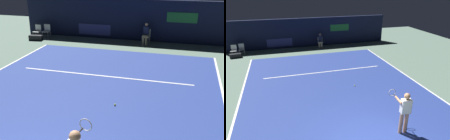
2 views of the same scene
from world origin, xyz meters
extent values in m
plane|color=slate|center=(0.00, 5.08, 0.00)|extent=(29.66, 29.66, 0.00)
cube|color=navy|center=(0.00, 5.08, 0.01)|extent=(9.81, 12.15, 0.01)
cube|color=white|center=(4.85, 5.08, 0.01)|extent=(0.10, 12.15, 0.01)
cube|color=white|center=(-4.85, 5.08, 0.01)|extent=(0.10, 12.15, 0.01)
cube|color=white|center=(0.00, 7.20, 0.01)|extent=(7.65, 0.10, 0.01)
cube|color=#141933|center=(0.00, 13.83, 1.30)|extent=(14.91, 0.30, 2.60)
cube|color=navy|center=(-2.61, 13.67, 0.55)|extent=(2.20, 0.04, 0.70)
cube|color=#1E6B2D|center=(2.98, 13.67, 1.60)|extent=(1.80, 0.04, 0.60)
cylinder|color=tan|center=(1.64, 0.45, 0.46)|extent=(0.14, 0.14, 0.92)
cylinder|color=tan|center=(1.44, 0.47, 0.46)|extent=(0.14, 0.14, 0.92)
cube|color=white|center=(1.54, 0.46, 1.20)|extent=(0.38, 0.26, 0.56)
sphere|color=tan|center=(1.54, 0.46, 1.62)|extent=(0.22, 0.22, 0.22)
cylinder|color=tan|center=(1.37, 0.70, 1.35)|extent=(0.15, 0.51, 0.09)
cylinder|color=tan|center=(1.76, 0.45, 1.12)|extent=(0.09, 0.09, 0.56)
cylinder|color=black|center=(1.40, 1.00, 1.35)|extent=(0.07, 0.30, 0.03)
torus|color=#B2B2B7|center=(1.44, 1.28, 1.35)|extent=(0.30, 0.06, 0.30)
cube|color=white|center=(0.94, 13.04, 0.46)|extent=(0.49, 0.46, 0.04)
cube|color=white|center=(0.97, 13.23, 0.69)|extent=(0.42, 0.09, 0.42)
cylinder|color=#B2B2B7|center=(0.73, 12.90, 0.23)|extent=(0.03, 0.03, 0.46)
cylinder|color=#B2B2B7|center=(1.10, 12.84, 0.23)|extent=(0.03, 0.03, 0.46)
cylinder|color=#B2B2B7|center=(0.78, 13.23, 0.23)|extent=(0.03, 0.03, 0.46)
cylinder|color=#B2B2B7|center=(1.15, 13.18, 0.23)|extent=(0.03, 0.03, 0.46)
cube|color=tan|center=(0.93, 12.96, 0.50)|extent=(0.37, 0.44, 0.14)
cylinder|color=tan|center=(0.81, 12.79, 0.23)|extent=(0.11, 0.11, 0.46)
cylinder|color=tan|center=(0.99, 12.77, 0.23)|extent=(0.11, 0.11, 0.46)
cube|color=#141933|center=(0.95, 13.08, 0.83)|extent=(0.37, 0.27, 0.52)
sphere|color=tan|center=(0.95, 13.08, 1.21)|extent=(0.20, 0.20, 0.20)
cylinder|color=#141933|center=(0.95, 13.08, 1.30)|extent=(0.19, 0.19, 0.04)
cube|color=white|center=(-5.69, 12.76, 0.44)|extent=(0.46, 0.42, 0.04)
cube|color=white|center=(-5.70, 12.96, 0.67)|extent=(0.42, 0.05, 0.42)
cylinder|color=#B2B2B7|center=(-5.86, 12.58, 0.22)|extent=(0.03, 0.03, 0.44)
cylinder|color=#B2B2B7|center=(-5.49, 12.60, 0.22)|extent=(0.03, 0.03, 0.44)
cylinder|color=#B2B2B7|center=(-5.88, 12.92, 0.22)|extent=(0.03, 0.03, 0.44)
cylinder|color=#B2B2B7|center=(-5.51, 12.94, 0.22)|extent=(0.03, 0.03, 0.44)
cube|color=white|center=(-6.24, 12.52, 0.44)|extent=(0.46, 0.43, 0.04)
cube|color=white|center=(-6.22, 12.72, 0.67)|extent=(0.42, 0.06, 0.42)
cylinder|color=#B2B2B7|center=(-6.43, 12.36, 0.22)|extent=(0.03, 0.03, 0.44)
cylinder|color=#B2B2B7|center=(-6.06, 12.33, 0.22)|extent=(0.03, 0.03, 0.44)
cylinder|color=#B2B2B7|center=(-6.41, 12.70, 0.22)|extent=(0.03, 0.03, 0.44)
cylinder|color=#B2B2B7|center=(-6.04, 12.67, 0.22)|extent=(0.03, 0.03, 0.44)
sphere|color=#CCE033|center=(1.18, 4.71, 0.05)|extent=(0.07, 0.07, 0.07)
cube|color=black|center=(-6.08, 12.04, 0.16)|extent=(0.87, 0.43, 0.32)
camera|label=1|loc=(3.32, -3.46, 4.52)|focal=44.26mm
camera|label=2|loc=(-2.67, -5.07, 5.30)|focal=33.13mm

